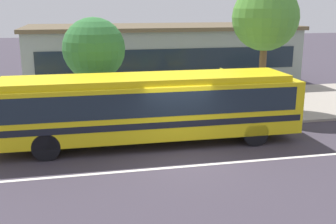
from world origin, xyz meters
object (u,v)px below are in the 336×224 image
(transit_bus, at_px, (148,105))
(street_tree_mid_block, at_px, (265,18))
(pedestrian_waiting_near_sign, at_px, (107,105))
(pedestrian_walking_along_curb, at_px, (57,109))
(pedestrian_standing_by_tree, at_px, (183,95))
(bus_stop_sign, at_px, (221,88))
(street_tree_near_stop, at_px, (94,49))

(transit_bus, relative_size, street_tree_mid_block, 1.91)
(pedestrian_waiting_near_sign, bearing_deg, pedestrian_walking_along_curb, -171.08)
(transit_bus, distance_m, pedestrian_standing_by_tree, 4.13)
(bus_stop_sign, relative_size, street_tree_near_stop, 0.52)
(bus_stop_sign, bearing_deg, transit_bus, -151.32)
(pedestrian_walking_along_curb, distance_m, pedestrian_standing_by_tree, 5.98)
(transit_bus, distance_m, pedestrian_walking_along_curb, 4.09)
(transit_bus, height_order, street_tree_near_stop, street_tree_near_stop)
(street_tree_near_stop, xyz_separation_m, street_tree_mid_block, (8.33, 0.02, 1.33))
(pedestrian_standing_by_tree, xyz_separation_m, street_tree_near_stop, (-4.10, 0.34, 2.27))
(pedestrian_walking_along_curb, relative_size, pedestrian_standing_by_tree, 1.01)
(pedestrian_waiting_near_sign, bearing_deg, street_tree_mid_block, 10.48)
(pedestrian_standing_by_tree, bearing_deg, pedestrian_walking_along_curb, -166.04)
(transit_bus, relative_size, pedestrian_walking_along_curb, 6.95)
(pedestrian_waiting_near_sign, relative_size, bus_stop_sign, 0.68)
(pedestrian_walking_along_curb, bearing_deg, pedestrian_waiting_near_sign, 8.92)
(pedestrian_standing_by_tree, bearing_deg, bus_stop_sign, -43.88)
(transit_bus, height_order, pedestrian_waiting_near_sign, transit_bus)
(bus_stop_sign, xyz_separation_m, street_tree_mid_block, (2.78, 1.75, 3.02))
(street_tree_near_stop, distance_m, street_tree_mid_block, 8.44)
(pedestrian_standing_by_tree, bearing_deg, pedestrian_waiting_near_sign, -163.28)
(pedestrian_standing_by_tree, bearing_deg, street_tree_near_stop, 175.33)
(pedestrian_walking_along_curb, relative_size, bus_stop_sign, 0.70)
(pedestrian_standing_by_tree, distance_m, street_tree_near_stop, 4.70)
(bus_stop_sign, distance_m, street_tree_mid_block, 4.46)
(pedestrian_waiting_near_sign, xyz_separation_m, street_tree_mid_block, (7.94, 1.47, 3.62))
(transit_bus, xyz_separation_m, pedestrian_walking_along_curb, (-3.55, 1.98, -0.46))
(pedestrian_walking_along_curb, height_order, street_tree_near_stop, street_tree_near_stop)
(transit_bus, height_order, pedestrian_walking_along_curb, transit_bus)
(pedestrian_waiting_near_sign, height_order, bus_stop_sign, bus_stop_sign)
(bus_stop_sign, bearing_deg, pedestrian_walking_along_curb, -179.65)
(transit_bus, relative_size, pedestrian_waiting_near_sign, 7.14)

